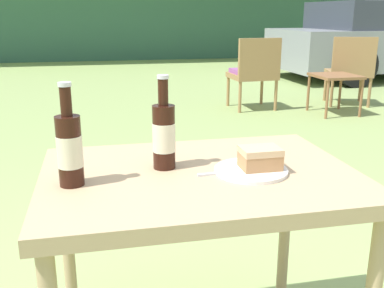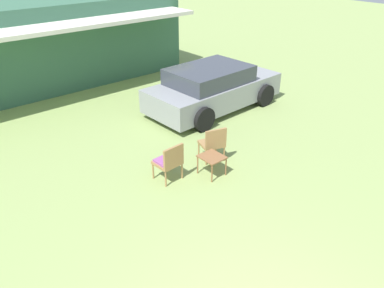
{
  "view_description": "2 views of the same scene",
  "coord_description": "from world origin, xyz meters",
  "views": [
    {
      "loc": [
        -0.26,
        -1.13,
        1.11
      ],
      "look_at": [
        0.0,
        0.1,
        0.74
      ],
      "focal_mm": 42.0,
      "sensor_mm": 36.0,
      "label": 1
    },
    {
      "loc": [
        -2.38,
        -1.43,
        4.44
      ],
      "look_at": [
        1.86,
        3.51,
        0.9
      ],
      "focal_mm": 35.0,
      "sensor_mm": 36.0,
      "label": 2
    }
  ],
  "objects": [
    {
      "name": "garden_side_table",
      "position": [
        2.37,
        3.46,
        0.39
      ],
      "size": [
        0.46,
        0.5,
        0.45
      ],
      "color": "brown",
      "rests_on": "ground_plane"
    },
    {
      "name": "parked_car",
      "position": [
        4.87,
        6.09,
        0.64
      ],
      "size": [
        4.2,
        2.1,
        1.3
      ],
      "rotation": [
        0.0,
        0.0,
        0.03
      ],
      "color": "gray",
      "rests_on": "ground_plane"
    },
    {
      "name": "wicker_chair_cushioned",
      "position": [
        1.56,
        3.89,
        0.46
      ],
      "size": [
        0.52,
        0.49,
        0.84
      ],
      "rotation": [
        0.0,
        0.0,
        3.19
      ],
      "color": "#9E7547",
      "rests_on": "ground_plane"
    },
    {
      "name": "cabin_building",
      "position": [
        1.05,
        11.79,
        1.39
      ],
      "size": [
        11.46,
        4.76,
        2.76
      ],
      "color": "#38664C",
      "rests_on": "ground_plane"
    },
    {
      "name": "wicker_chair_plain",
      "position": [
        2.79,
        3.87,
        0.47
      ],
      "size": [
        0.62,
        0.6,
        0.84
      ],
      "rotation": [
        0.0,
        0.0,
        2.84
      ],
      "color": "#9E7547",
      "rests_on": "ground_plane"
    }
  ]
}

